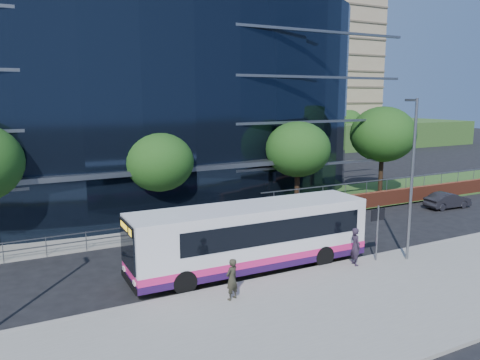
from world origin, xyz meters
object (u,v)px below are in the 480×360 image
tree_far_b (159,162)px  parked_car (448,200)px  city_bus (253,236)px  streetlight_east (412,175)px  tree_far_c (298,149)px  tree_dist_f (349,121)px  street_sign (378,221)px  tree_dist_e (273,122)px  pedestrian (355,246)px  pedestrian_b (232,279)px  tree_far_d (383,134)px

tree_far_b → parked_car: 21.46m
city_bus → streetlight_east: bearing=-18.8°
city_bus → tree_far_c: bearing=46.4°
tree_dist_f → city_bus: (-41.39, -41.52, -2.53)m
street_sign → tree_far_b: bearing=124.1°
street_sign → tree_dist_e: size_ratio=0.43×
pedestrian → city_bus: bearing=78.2°
tree_dist_e → pedestrian_b: 50.83m
streetlight_east → tree_dist_f: bearing=52.4°
pedestrian_b → tree_dist_f: bearing=-157.5°
pedestrian → pedestrian_b: bearing=108.7°
tree_far_d → streetlight_east: bearing=-129.4°
streetlight_east → parked_car: bearing=30.7°
tree_far_b → tree_dist_f: 53.90m
tree_far_c → tree_dist_e: bearing=61.3°
pedestrian_b → tree_far_c: bearing=-156.7°
city_bus → pedestrian_b: 3.84m
tree_dist_e → streetlight_east: 45.85m
tree_far_b → city_bus: 9.50m
parked_car → tree_far_c: bearing=71.6°
city_bus → pedestrian: bearing=-23.7°
street_sign → city_bus: bearing=160.7°
city_bus → parked_car: city_bus is taller
streetlight_east → city_bus: (-7.39, 2.65, -2.76)m
streetlight_east → tree_far_c: bearing=84.9°
parked_car → streetlight_east: bearing=124.3°
tree_far_d → tree_dist_e: (8.00, 30.00, -0.65)m
tree_far_d → pedestrian: tree_far_d is taller
tree_dist_e → pedestrian: (-20.87, -41.60, -3.46)m
city_bus → pedestrian_b: (-2.54, -2.80, -0.68)m
tree_far_d → city_bus: size_ratio=0.63×
tree_far_c → pedestrian_b: bearing=-134.0°
tree_dist_e → parked_car: size_ratio=1.79×
street_sign → tree_far_c: bearing=76.7°
tree_dist_e → pedestrian: size_ratio=3.51×
street_sign → pedestrian_b: 8.54m
street_sign → tree_far_c: (2.50, 10.59, 2.39)m
tree_far_b → streetlight_east: size_ratio=0.76×
tree_far_d → city_bus: bearing=-151.3°
tree_far_c → tree_dist_f: (33.00, 33.00, -0.33)m
tree_far_d → parked_car: bearing=-73.2°
tree_dist_f → pedestrian_b: 62.49m
city_bus → pedestrian: size_ratio=6.35×
tree_far_d → pedestrian_b: tree_far_d is taller
street_sign → tree_dist_f: tree_dist_f is taller
tree_far_c → tree_far_d: bearing=6.3°
pedestrian_b → parked_car: bearing=175.4°
tree_dist_f → street_sign: bearing=-129.2°
tree_far_b → tree_far_c: 10.02m
tree_dist_e → streetlight_east: bearing=-113.1°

